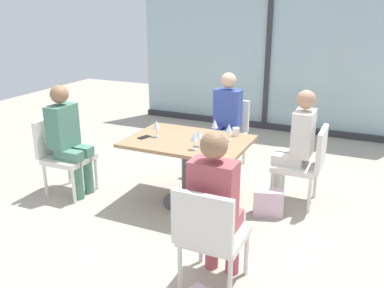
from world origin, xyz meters
name	(u,v)px	position (x,y,z in m)	size (l,w,h in m)	color
ground_plane	(188,202)	(0.00, 0.00, 0.00)	(12.00, 12.00, 0.00)	#A89E8E
window_wall_backdrop	(268,58)	(0.00, 3.20, 1.21)	(4.66, 0.10, 2.70)	#9BB7BC
dining_table_main	(188,156)	(0.00, 0.00, 0.55)	(1.26, 0.91, 0.73)	#997551
chair_front_right	(210,232)	(0.77, -1.28, 0.50)	(0.46, 0.50, 0.87)	silver
chair_near_window	(228,129)	(0.00, 1.28, 0.50)	(0.46, 0.51, 0.87)	silver
chair_far_right	(305,161)	(1.15, 0.50, 0.50)	(0.50, 0.46, 0.87)	silver
chair_side_end	(62,151)	(-1.43, -0.34, 0.50)	(0.50, 0.46, 0.87)	silver
person_front_right	(216,201)	(0.77, -1.17, 0.70)	(0.34, 0.39, 1.26)	#B24C56
person_near_window	(226,116)	(0.00, 1.17, 0.70)	(0.34, 0.39, 1.26)	#384C9E
person_far_right	(297,141)	(1.04, 0.50, 0.70)	(0.39, 0.34, 1.26)	silver
person_side_end	(68,135)	(-1.32, -0.34, 0.70)	(0.39, 0.34, 1.26)	#4C7F6B
wine_glass_0	(156,125)	(-0.35, -0.05, 0.86)	(0.07, 0.07, 0.18)	silver
wine_glass_1	(194,137)	(0.19, -0.26, 0.86)	(0.07, 0.07, 0.18)	silver
wine_glass_2	(208,138)	(0.32, -0.24, 0.86)	(0.07, 0.07, 0.18)	silver
wine_glass_3	(215,124)	(0.20, 0.24, 0.86)	(0.07, 0.07, 0.18)	silver
wine_glass_4	(199,134)	(0.19, -0.14, 0.86)	(0.07, 0.07, 0.18)	silver
wine_glass_5	(211,142)	(0.40, -0.34, 0.86)	(0.07, 0.07, 0.18)	silver
wine_glass_6	(229,129)	(0.40, 0.15, 0.86)	(0.07, 0.07, 0.18)	silver
coffee_cup	(236,132)	(0.41, 0.34, 0.78)	(0.08, 0.08, 0.09)	white
cell_phone_on_table	(144,137)	(-0.46, -0.13, 0.73)	(0.07, 0.14, 0.01)	black
handbag_1	(197,168)	(-0.18, 0.65, 0.14)	(0.30, 0.16, 0.28)	beige
handbag_2	(268,202)	(0.88, 0.08, 0.14)	(0.30, 0.16, 0.28)	beige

